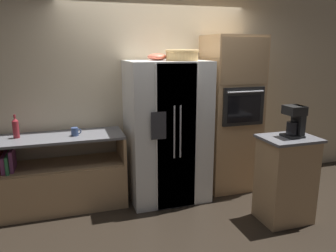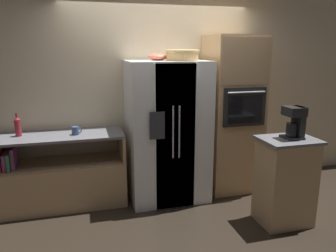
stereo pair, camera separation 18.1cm
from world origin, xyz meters
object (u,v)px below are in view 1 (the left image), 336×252
Objects in this scene: wall_oven at (230,114)px; mug at (75,132)px; fruit_bowl at (157,57)px; refrigerator at (167,131)px; wicker_basket at (182,55)px; bottle_tall at (16,128)px; coffee_maker at (295,120)px.

wall_oven is 17.46× the size of mug.
fruit_bowl is 1.36m from mug.
mug is (-1.14, 0.05, 0.07)m from refrigerator.
wall_oven is 1.30m from fruit_bowl.
wicker_basket is at bearing -29.18° from fruit_bowl.
mug is (-1.31, 0.13, -0.90)m from wicker_basket.
wicker_basket is 2.15m from bottle_tall.
fruit_bowl is at bearing -2.78° from bottle_tall.
wicker_basket is at bearing -25.30° from refrigerator.
coffee_maker is at bearing -78.74° from wall_oven.
mug is at bearing -178.75° from fruit_bowl.
wicker_basket is (0.17, -0.08, 0.97)m from refrigerator.
fruit_bowl is 1.78m from coffee_maker.
coffee_maker is (0.21, -1.07, 0.12)m from wall_oven.
coffee_maker is at bearing -24.73° from mug.
wicker_basket is at bearing -169.31° from wall_oven.
mug is 2.54m from coffee_maker.
fruit_bowl is at bearing 144.88° from refrigerator.
wall_oven is at bearing -0.34° from fruit_bowl.
refrigerator is at bearing -176.06° from wall_oven.
wicker_basket is at bearing 136.66° from coffee_maker.
refrigerator is 0.95m from fruit_bowl.
mug is at bearing 174.40° from wicker_basket.
bottle_tall is 2.31× the size of mug.
coffee_maker is at bearing -43.34° from wicker_basket.
mug is (-2.08, -0.02, -0.09)m from wall_oven.
wall_oven is 1.13m from wicker_basket.
coffee_maker is at bearing -41.16° from refrigerator.
refrigerator reaches higher than coffee_maker.
fruit_bowl is (-1.04, 0.01, 0.78)m from wall_oven.
coffee_maker is (0.98, -0.93, -0.69)m from wicker_basket.
fruit_bowl is (-0.10, 0.07, 0.94)m from refrigerator.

